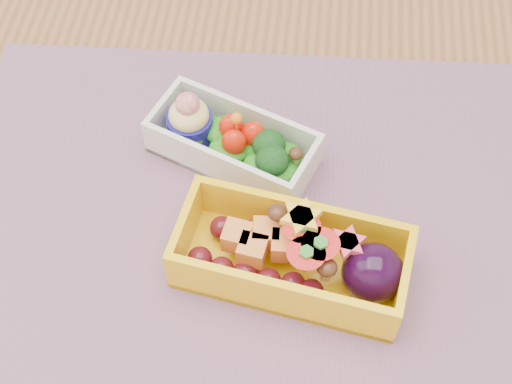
# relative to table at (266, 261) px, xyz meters

# --- Properties ---
(table) EXTENTS (1.20, 0.80, 0.75)m
(table) POSITION_rel_table_xyz_m (0.00, 0.00, 0.00)
(table) COLOR brown
(table) RESTS_ON ground
(placemat) EXTENTS (0.52, 0.41, 0.00)m
(placemat) POSITION_rel_table_xyz_m (-0.02, -0.02, 0.10)
(placemat) COLOR gray
(placemat) RESTS_ON table
(bento_white) EXTENTS (0.16, 0.11, 0.06)m
(bento_white) POSITION_rel_table_xyz_m (-0.04, 0.05, 0.12)
(bento_white) COLOR silver
(bento_white) RESTS_ON placemat
(bento_yellow) EXTENTS (0.19, 0.11, 0.06)m
(bento_yellow) POSITION_rel_table_xyz_m (0.03, -0.06, 0.13)
(bento_yellow) COLOR yellow
(bento_yellow) RESTS_ON placemat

